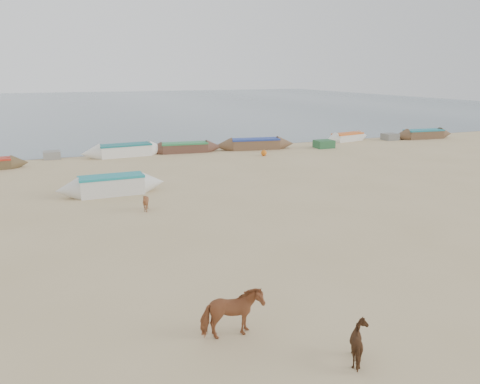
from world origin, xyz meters
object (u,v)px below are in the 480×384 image
calf_front (146,202)px  calf_right (362,344)px  cow_adult (232,313)px  near_canoe (112,185)px

calf_front → calf_right: calf_right is taller
cow_adult → calf_right: bearing=-127.6°
calf_right → cow_adult: bearing=54.3°
calf_front → calf_right: 13.41m
near_canoe → calf_right: bearing=-80.5°
cow_adult → calf_front: size_ratio=1.74×
cow_adult → calf_front: (0.17, 11.24, -0.20)m
calf_right → near_canoe: bearing=16.1°
cow_adult → near_canoe: bearing=7.0°
calf_front → near_canoe: (-1.03, 3.68, 0.08)m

